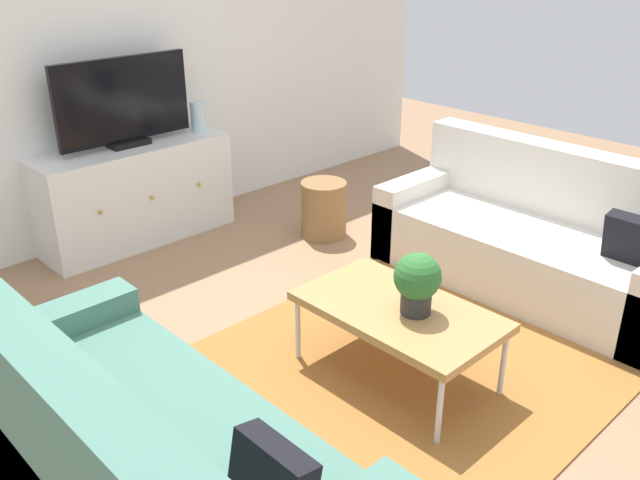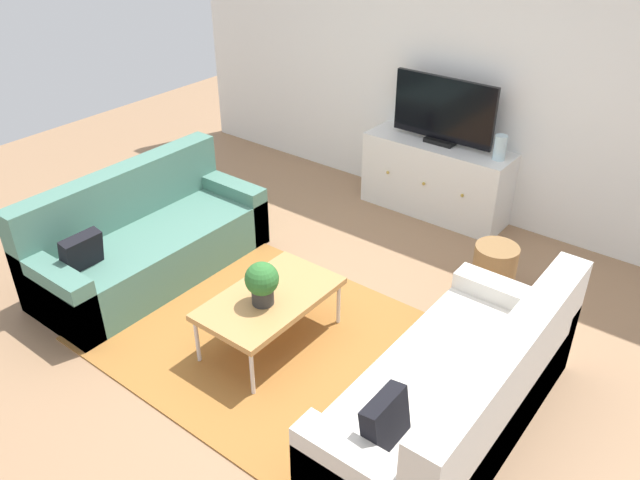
# 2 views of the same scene
# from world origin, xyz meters

# --- Properties ---
(ground_plane) EXTENTS (10.00, 10.00, 0.00)m
(ground_plane) POSITION_xyz_m (0.00, 0.00, 0.00)
(ground_plane) COLOR #997251
(wall_back) EXTENTS (6.40, 0.12, 2.70)m
(wall_back) POSITION_xyz_m (0.00, 2.55, 1.35)
(wall_back) COLOR white
(wall_back) RESTS_ON ground_plane
(area_rug) EXTENTS (2.50, 1.90, 0.01)m
(area_rug) POSITION_xyz_m (0.00, -0.15, 0.01)
(area_rug) COLOR #9E662D
(area_rug) RESTS_ON ground_plane
(couch_left_side) EXTENTS (0.82, 1.93, 0.86)m
(couch_left_side) POSITION_xyz_m (-1.44, -0.10, 0.28)
(couch_left_side) COLOR #4C7A6B
(couch_left_side) RESTS_ON ground_plane
(couch_right_side) EXTENTS (0.82, 1.93, 0.86)m
(couch_right_side) POSITION_xyz_m (1.44, -0.10, 0.28)
(couch_right_side) COLOR silver
(couch_right_side) RESTS_ON ground_plane
(coffee_table) EXTENTS (0.59, 1.00, 0.41)m
(coffee_table) POSITION_xyz_m (-0.00, -0.16, 0.38)
(coffee_table) COLOR #B7844C
(coffee_table) RESTS_ON ground_plane
(potted_plant) EXTENTS (0.23, 0.23, 0.31)m
(potted_plant) POSITION_xyz_m (0.02, -0.25, 0.58)
(potted_plant) COLOR #2D2D2D
(potted_plant) RESTS_ON coffee_table
(tv_console) EXTENTS (1.40, 0.47, 0.72)m
(tv_console) POSITION_xyz_m (-0.06, 2.27, 0.36)
(tv_console) COLOR white
(tv_console) RESTS_ON ground_plane
(flat_screen_tv) EXTENTS (0.99, 0.16, 0.61)m
(flat_screen_tv) POSITION_xyz_m (-0.06, 2.29, 1.02)
(flat_screen_tv) COLOR black
(flat_screen_tv) RESTS_ON tv_console
(glass_vase) EXTENTS (0.11, 0.11, 0.22)m
(glass_vase) POSITION_xyz_m (0.53, 2.27, 0.83)
(glass_vase) COLOR silver
(glass_vase) RESTS_ON tv_console
(wicker_basket) EXTENTS (0.34, 0.34, 0.42)m
(wicker_basket) POSITION_xyz_m (0.97, 1.37, 0.21)
(wicker_basket) COLOR olive
(wicker_basket) RESTS_ON ground_plane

